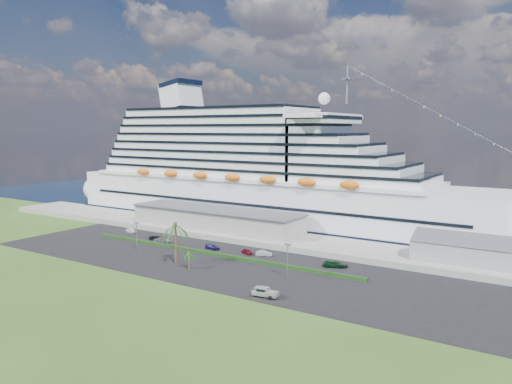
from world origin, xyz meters
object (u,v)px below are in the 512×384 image
Objects in this scene: pickup_truck at (265,292)px; parked_car_3 at (213,247)px; boat_trailer at (265,290)px; cruise_ship at (263,177)px.

parked_car_3 is at bearing 142.20° from pickup_truck.
parked_car_3 is at bearing 142.46° from boat_trailer.
boat_trailer is at bearing -123.09° from parked_car_3.
pickup_truck reaches higher than parked_car_3.
cruise_ship is 82.28m from boat_trailer.
cruise_ship is 41.45× the size of parked_car_3.
pickup_truck reaches higher than boat_trailer.
cruise_ship reaches higher than pickup_truck.
pickup_truck is 0.91× the size of boat_trailer.
boat_trailer is at bearing 127.47° from pickup_truck.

